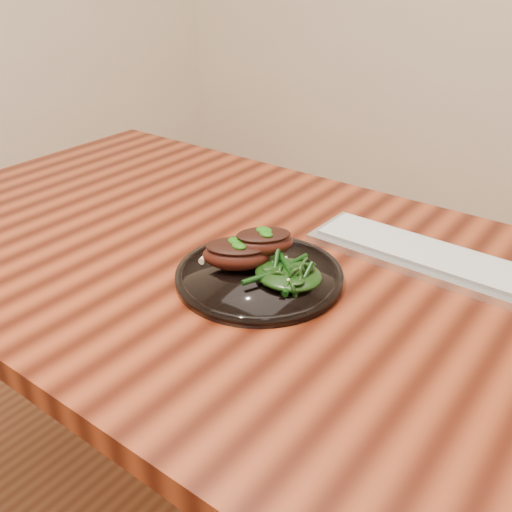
{
  "coord_description": "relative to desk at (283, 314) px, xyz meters",
  "views": [
    {
      "loc": [
        0.44,
        -0.66,
        1.21
      ],
      "look_at": [
        -0.03,
        -0.03,
        0.78
      ],
      "focal_mm": 40.0,
      "sensor_mm": 36.0,
      "label": 1
    }
  ],
  "objects": [
    {
      "name": "desk",
      "position": [
        0.0,
        0.0,
        0.0
      ],
      "size": [
        1.6,
        0.8,
        0.75
      ],
      "color": "#381007",
      "rests_on": "ground"
    },
    {
      "name": "plate",
      "position": [
        -0.02,
        -0.04,
        0.09
      ],
      "size": [
        0.26,
        0.26,
        0.02
      ],
      "color": "black",
      "rests_on": "desk"
    },
    {
      "name": "lamb_chop_front",
      "position": [
        -0.05,
        -0.05,
        0.12
      ],
      "size": [
        0.13,
        0.12,
        0.05
      ],
      "color": "#3A120B",
      "rests_on": "plate"
    },
    {
      "name": "lamb_chop_back",
      "position": [
        -0.03,
        -0.02,
        0.14
      ],
      "size": [
        0.11,
        0.11,
        0.04
      ],
      "color": "#3A120B",
      "rests_on": "plate"
    },
    {
      "name": "herb_smear",
      "position": [
        -0.05,
        0.01,
        0.1
      ],
      "size": [
        0.07,
        0.05,
        0.0
      ],
      "primitive_type": "ellipsoid",
      "color": "#0D4607",
      "rests_on": "plate"
    },
    {
      "name": "greens_heap",
      "position": [
        0.03,
        -0.04,
        0.12
      ],
      "size": [
        0.11,
        0.1,
        0.04
      ],
      "color": "black",
      "rests_on": "plate"
    },
    {
      "name": "keyboard",
      "position": [
        0.18,
        0.17,
        0.09
      ],
      "size": [
        0.42,
        0.13,
        0.02
      ],
      "color": "silver",
      "rests_on": "desk"
    }
  ]
}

